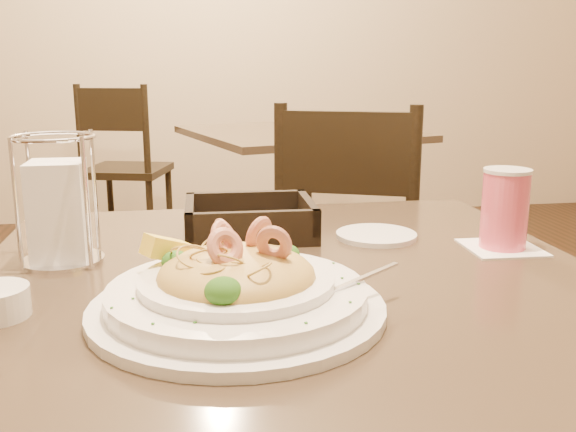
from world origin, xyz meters
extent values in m
cube|color=#4D3D2B|center=(0.00, 0.00, 0.73)|extent=(0.90, 0.90, 0.03)
cylinder|color=black|center=(0.38, 1.99, 0.01)|extent=(0.52, 0.52, 0.03)
cylinder|color=black|center=(0.38, 1.99, 0.37)|extent=(0.12, 0.12, 0.68)
cube|color=#4D3D2B|center=(0.38, 1.99, 0.73)|extent=(1.11, 1.11, 0.03)
cube|color=black|center=(0.35, 0.96, 0.45)|extent=(0.55, 0.55, 0.04)
cylinder|color=black|center=(0.59, 1.06, 0.21)|extent=(0.04, 0.04, 0.43)
cylinder|color=black|center=(0.26, 1.20, 0.21)|extent=(0.04, 0.04, 0.43)
cylinder|color=black|center=(0.45, 0.73, 0.21)|extent=(0.04, 0.04, 0.43)
cylinder|color=black|center=(0.12, 0.87, 0.21)|extent=(0.04, 0.04, 0.43)
cylinder|color=black|center=(0.45, 0.73, 0.70)|extent=(0.04, 0.04, 0.46)
cylinder|color=black|center=(0.12, 0.87, 0.70)|extent=(0.04, 0.04, 0.46)
cube|color=black|center=(0.29, 0.80, 0.80)|extent=(0.34, 0.16, 0.22)
cube|color=black|center=(-0.45, 2.79, 0.45)|extent=(0.52, 0.52, 0.04)
cylinder|color=black|center=(-0.23, 2.92, 0.21)|extent=(0.04, 0.04, 0.43)
cylinder|color=black|center=(-0.58, 3.01, 0.21)|extent=(0.04, 0.04, 0.43)
cylinder|color=black|center=(-0.33, 2.57, 0.21)|extent=(0.04, 0.04, 0.43)
cylinder|color=black|center=(-0.68, 2.67, 0.21)|extent=(0.04, 0.04, 0.43)
cylinder|color=black|center=(-0.33, 2.57, 0.70)|extent=(0.04, 0.04, 0.46)
cylinder|color=black|center=(-0.68, 2.67, 0.70)|extent=(0.04, 0.04, 0.46)
cube|color=black|center=(-0.50, 2.62, 0.80)|extent=(0.36, 0.12, 0.22)
cylinder|color=white|center=(-0.09, -0.14, 0.75)|extent=(0.35, 0.35, 0.01)
cylinder|color=white|center=(-0.09, -0.14, 0.76)|extent=(0.31, 0.31, 0.02)
cylinder|color=white|center=(-0.09, -0.14, 0.78)|extent=(0.23, 0.23, 0.01)
ellipsoid|color=#BA9644|center=(-0.09, -0.14, 0.79)|extent=(0.19, 0.19, 0.07)
cube|color=yellow|center=(-0.17, -0.07, 0.80)|extent=(0.07, 0.06, 0.04)
cube|color=silver|center=(0.06, -0.15, 0.78)|extent=(0.12, 0.08, 0.01)
cube|color=silver|center=(-0.01, -0.15, 0.78)|extent=(0.04, 0.03, 0.00)
torus|color=#BA9644|center=(-0.10, -0.12, 0.82)|extent=(0.05, 0.04, 0.03)
torus|color=#BA9644|center=(-0.09, -0.14, 0.80)|extent=(0.07, 0.07, 0.02)
torus|color=#BA9644|center=(-0.08, -0.14, 0.79)|extent=(0.05, 0.05, 0.02)
torus|color=#BA9644|center=(-0.10, -0.17, 0.82)|extent=(0.05, 0.05, 0.03)
torus|color=#BA9644|center=(-0.14, -0.11, 0.81)|extent=(0.06, 0.05, 0.03)
torus|color=#BA9644|center=(-0.07, -0.20, 0.82)|extent=(0.03, 0.04, 0.02)
torus|color=#BA9644|center=(-0.10, -0.13, 0.82)|extent=(0.03, 0.03, 0.01)
torus|color=#BA9644|center=(-0.11, -0.10, 0.80)|extent=(0.05, 0.05, 0.02)
torus|color=#BA9644|center=(-0.11, -0.10, 0.82)|extent=(0.04, 0.04, 0.02)
torus|color=#BA9644|center=(-0.13, -0.17, 0.81)|extent=(0.06, 0.05, 0.03)
torus|color=#BA9644|center=(-0.04, -0.13, 0.81)|extent=(0.06, 0.06, 0.01)
torus|color=#BA9644|center=(-0.07, -0.09, 0.81)|extent=(0.04, 0.04, 0.02)
torus|color=#BA9644|center=(-0.09, -0.14, 0.80)|extent=(0.06, 0.06, 0.03)
torus|color=#BA9644|center=(-0.12, -0.14, 0.82)|extent=(0.05, 0.05, 0.03)
torus|color=#BA9644|center=(-0.12, -0.18, 0.81)|extent=(0.05, 0.05, 0.01)
torus|color=#BA9644|center=(-0.09, -0.16, 0.80)|extent=(0.07, 0.05, 0.05)
torus|color=#BA9644|center=(-0.13, -0.15, 0.82)|extent=(0.06, 0.05, 0.03)
torus|color=#BA9644|center=(-0.08, -0.16, 0.80)|extent=(0.04, 0.04, 0.03)
torus|color=#BA9644|center=(-0.05, -0.09, 0.80)|extent=(0.04, 0.04, 0.01)
torus|color=#BA9644|center=(-0.05, -0.14, 0.80)|extent=(0.05, 0.05, 0.02)
torus|color=#BA9644|center=(-0.07, -0.20, 0.80)|extent=(0.05, 0.04, 0.03)
torus|color=#BA9644|center=(-0.12, -0.16, 0.81)|extent=(0.04, 0.04, 0.02)
torus|color=tan|center=(-0.10, -0.11, 0.83)|extent=(0.05, 0.05, 0.05)
torus|color=tan|center=(-0.10, -0.13, 0.83)|extent=(0.04, 0.05, 0.05)
torus|color=tan|center=(-0.05, -0.16, 0.83)|extent=(0.05, 0.04, 0.05)
torus|color=tan|center=(-0.10, -0.16, 0.83)|extent=(0.05, 0.04, 0.04)
torus|color=tan|center=(-0.06, -0.11, 0.83)|extent=(0.05, 0.05, 0.05)
ellipsoid|color=#1F4F12|center=(-0.02, -0.09, 0.80)|extent=(0.03, 0.03, 0.03)
ellipsoid|color=#1F4F12|center=(-0.16, -0.10, 0.80)|extent=(0.04, 0.04, 0.03)
ellipsoid|color=#1F4F12|center=(-0.11, -0.22, 0.80)|extent=(0.04, 0.04, 0.03)
cube|color=#266619|center=(0.05, -0.14, 0.78)|extent=(0.00, 0.00, 0.00)
cube|color=#266619|center=(-0.13, -0.01, 0.78)|extent=(0.00, 0.00, 0.00)
cube|color=#266619|center=(0.03, -0.21, 0.78)|extent=(0.00, 0.00, 0.00)
cube|color=#266619|center=(0.04, -0.13, 0.78)|extent=(0.00, 0.00, 0.00)
cube|color=#266619|center=(-0.23, -0.19, 0.78)|extent=(0.00, 0.00, 0.00)
cube|color=#266619|center=(-0.14, -0.24, 0.78)|extent=(0.00, 0.00, 0.00)
cube|color=#266619|center=(-0.21, -0.16, 0.78)|extent=(0.00, 0.00, 0.00)
cube|color=#266619|center=(-0.03, -0.26, 0.78)|extent=(0.00, 0.00, 0.00)
cube|color=#266619|center=(0.05, -0.07, 0.78)|extent=(0.00, 0.00, 0.00)
cube|color=#266619|center=(-0.18, -0.24, 0.78)|extent=(0.00, 0.00, 0.00)
cube|color=#266619|center=(0.02, -0.05, 0.78)|extent=(0.00, 0.00, 0.00)
cube|color=#266619|center=(0.06, -0.16, 0.78)|extent=(0.00, 0.00, 0.00)
cube|color=white|center=(0.36, 0.07, 0.74)|extent=(0.12, 0.12, 0.00)
cylinder|color=#F65673|center=(0.36, 0.07, 0.81)|extent=(0.07, 0.07, 0.12)
cylinder|color=white|center=(0.36, 0.07, 0.87)|extent=(0.07, 0.07, 0.01)
cube|color=black|center=(-0.03, 0.22, 0.75)|extent=(0.23, 0.19, 0.02)
cube|color=black|center=(0.07, 0.22, 0.78)|extent=(0.02, 0.18, 0.04)
cube|color=black|center=(-0.14, 0.22, 0.78)|extent=(0.02, 0.18, 0.04)
cube|color=black|center=(-0.03, 0.30, 0.78)|extent=(0.22, 0.02, 0.04)
cube|color=black|center=(-0.04, 0.14, 0.78)|extent=(0.22, 0.02, 0.04)
cylinder|color=silver|center=(-0.33, 0.11, 0.74)|extent=(0.12, 0.12, 0.01)
torus|color=silver|center=(-0.33, 0.11, 0.93)|extent=(0.12, 0.12, 0.01)
cube|color=white|center=(-0.33, 0.11, 0.82)|extent=(0.08, 0.08, 0.15)
cylinder|color=silver|center=(-0.38, 0.06, 0.84)|extent=(0.01, 0.01, 0.19)
cylinder|color=silver|center=(-0.28, 0.06, 0.84)|extent=(0.01, 0.01, 0.19)
cylinder|color=silver|center=(-0.38, 0.16, 0.84)|extent=(0.01, 0.01, 0.19)
cylinder|color=silver|center=(-0.28, 0.16, 0.84)|extent=(0.01, 0.01, 0.19)
cylinder|color=white|center=(0.18, 0.17, 0.74)|extent=(0.17, 0.17, 0.01)
camera|label=1|loc=(-0.15, -0.86, 1.03)|focal=40.00mm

